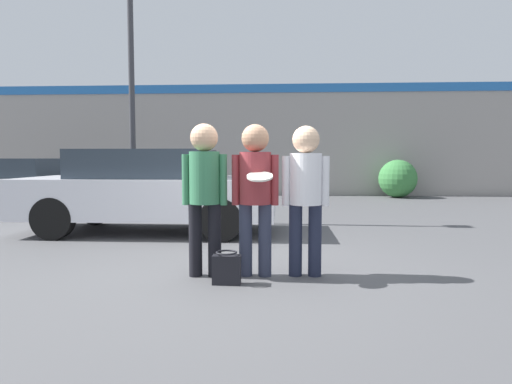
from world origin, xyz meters
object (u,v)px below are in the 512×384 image
Objects in this scene: person_left at (205,186)px; street_lamp at (141,57)px; person_middle_with_frisbee at (255,186)px; person_right at (306,187)px; parked_car_far at (11,182)px; handbag at (227,268)px; shrub at (398,179)px; parked_car_near at (150,190)px.

person_left is 0.31× the size of street_lamp.
person_middle_with_frisbee is 0.57m from person_right.
parked_car_far is at bearing 133.31° from person_left.
shrub is at bearing 67.79° from handbag.
street_lamp is at bearing 116.77° from handbag.
person_left is 0.96m from handbag.
shrub is (11.30, 3.71, -0.04)m from parked_car_far.
parked_car_near is 9.88m from shrub.
person_right is 1.27m from handbag.
person_middle_with_frisbee reaches higher than parked_car_far.
person_middle_with_frisbee is 5.52m from street_lamp.
person_right reaches higher than shrub.
person_middle_with_frisbee is 0.36× the size of parked_car_far.
person_middle_with_frisbee is 1.01× the size of person_right.
handbag is (-0.28, -0.36, -0.86)m from person_middle_with_frisbee.
street_lamp is at bearing -136.94° from shrub.
handbag is (-0.85, -0.40, -0.85)m from person_right.
street_lamp is 9.71m from shrub.
person_left is 4.91× the size of handbag.
handbag is at bearing -112.21° from shrub.
parked_car_far is 5.89m from street_lamp.
parked_car_near is at bearing 125.16° from person_middle_with_frisbee.
parked_car_near is at bearing -37.97° from parked_car_far.
person_right is (1.14, 0.09, -0.01)m from person_left.
parked_car_far is at bearing 135.89° from person_middle_with_frisbee.
parked_car_far is (-7.68, 6.85, -0.33)m from person_right.
person_left is 0.36× the size of parked_car_far.
person_left is at bearing -175.70° from person_right.
person_right reaches higher than parked_car_far.
parked_car_far reaches higher than shrub.
person_middle_with_frisbee is at bearing -54.84° from parked_car_near.
parked_car_far is (-6.54, 6.94, -0.34)m from person_left.
handbag is at bearing -128.27° from person_middle_with_frisbee.
handbag is (2.32, -4.61, -3.25)m from street_lamp.
handbag is at bearing -61.48° from parked_car_near.
parked_car_near is (-1.53, 3.03, -0.26)m from person_left.
person_middle_with_frisbee is at bearing -111.58° from shrub.
person_middle_with_frisbee reaches higher than shrub.
person_left reaches higher than shrub.
shrub is at bearing 50.44° from parked_car_near.
person_right reaches higher than handbag.
street_lamp is at bearing -30.44° from parked_car_far.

